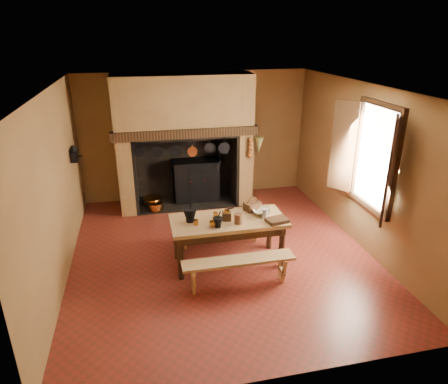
# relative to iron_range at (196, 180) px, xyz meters

# --- Properties ---
(floor) EXTENTS (5.50, 5.50, 0.00)m
(floor) POSITION_rel_iron_range_xyz_m (0.04, -2.45, -0.48)
(floor) COLOR maroon
(floor) RESTS_ON ground
(ceiling) EXTENTS (5.50, 5.50, 0.00)m
(ceiling) POSITION_rel_iron_range_xyz_m (0.04, -2.45, 2.32)
(ceiling) COLOR silver
(ceiling) RESTS_ON back_wall
(back_wall) EXTENTS (5.00, 0.02, 2.80)m
(back_wall) POSITION_rel_iron_range_xyz_m (0.04, 0.30, 0.92)
(back_wall) COLOR olive
(back_wall) RESTS_ON floor
(wall_left) EXTENTS (0.02, 5.50, 2.80)m
(wall_left) POSITION_rel_iron_range_xyz_m (-2.46, -2.45, 0.92)
(wall_left) COLOR olive
(wall_left) RESTS_ON floor
(wall_right) EXTENTS (0.02, 5.50, 2.80)m
(wall_right) POSITION_rel_iron_range_xyz_m (2.54, -2.45, 0.92)
(wall_right) COLOR olive
(wall_right) RESTS_ON floor
(wall_front) EXTENTS (5.00, 0.02, 2.80)m
(wall_front) POSITION_rel_iron_range_xyz_m (0.04, -5.20, 0.92)
(wall_front) COLOR olive
(wall_front) RESTS_ON floor
(chimney_breast) EXTENTS (2.95, 0.96, 2.80)m
(chimney_breast) POSITION_rel_iron_range_xyz_m (-0.26, -0.14, 1.33)
(chimney_breast) COLOR olive
(chimney_breast) RESTS_ON floor
(iron_range) EXTENTS (1.12, 0.55, 1.60)m
(iron_range) POSITION_rel_iron_range_xyz_m (0.00, 0.00, 0.00)
(iron_range) COLOR black
(iron_range) RESTS_ON floor
(hearth_pans) EXTENTS (0.51, 0.62, 0.20)m
(hearth_pans) POSITION_rel_iron_range_xyz_m (-1.01, -0.23, -0.39)
(hearth_pans) COLOR #BA742A
(hearth_pans) RESTS_ON floor
(hanging_pans) EXTENTS (1.92, 0.29, 0.27)m
(hanging_pans) POSITION_rel_iron_range_xyz_m (-0.30, -0.64, 0.88)
(hanging_pans) COLOR black
(hanging_pans) RESTS_ON chimney_breast
(onion_string) EXTENTS (0.12, 0.10, 0.46)m
(onion_string) POSITION_rel_iron_range_xyz_m (1.04, -0.66, 0.85)
(onion_string) COLOR #A5481E
(onion_string) RESTS_ON chimney_breast
(herb_bunch) EXTENTS (0.20, 0.20, 0.35)m
(herb_bunch) POSITION_rel_iron_range_xyz_m (1.22, -0.66, 0.90)
(herb_bunch) COLOR brown
(herb_bunch) RESTS_ON chimney_breast
(window) EXTENTS (0.39, 1.75, 1.76)m
(window) POSITION_rel_iron_range_xyz_m (2.39, -2.85, 1.22)
(window) COLOR white
(window) RESTS_ON wall_right
(wall_coffee_mill) EXTENTS (0.23, 0.16, 0.31)m
(wall_coffee_mill) POSITION_rel_iron_range_xyz_m (-2.38, -0.90, 1.03)
(wall_coffee_mill) COLOR black
(wall_coffee_mill) RESTS_ON wall_left
(work_table) EXTENTS (1.83, 0.81, 0.79)m
(work_table) POSITION_rel_iron_range_xyz_m (0.10, -2.75, 0.18)
(work_table) COLOR #AC7F4F
(work_table) RESTS_ON floor
(bench_front) EXTENTS (1.68, 0.29, 0.47)m
(bench_front) POSITION_rel_iron_range_xyz_m (0.10, -3.44, -0.13)
(bench_front) COLOR #AC7F4F
(bench_front) RESTS_ON floor
(bench_back) EXTENTS (1.57, 0.27, 0.44)m
(bench_back) POSITION_rel_iron_range_xyz_m (0.10, -2.13, -0.15)
(bench_back) COLOR #AC7F4F
(bench_back) RESTS_ON floor
(mortar_large) EXTENTS (0.23, 0.23, 0.39)m
(mortar_large) POSITION_rel_iron_range_xyz_m (-0.51, -2.70, 0.44)
(mortar_large) COLOR black
(mortar_large) RESTS_ON work_table
(mortar_small) EXTENTS (0.16, 0.16, 0.27)m
(mortar_small) POSITION_rel_iron_range_xyz_m (-0.12, -2.98, 0.40)
(mortar_small) COLOR black
(mortar_small) RESTS_ON work_table
(coffee_grinder) EXTENTS (0.19, 0.15, 0.21)m
(coffee_grinder) POSITION_rel_iron_range_xyz_m (0.06, -2.77, 0.39)
(coffee_grinder) COLOR #362211
(coffee_grinder) RESTS_ON work_table
(brass_mug_a) EXTENTS (0.08, 0.08, 0.08)m
(brass_mug_a) POSITION_rel_iron_range_xyz_m (-0.43, -2.83, 0.35)
(brass_mug_a) COLOR #BA742A
(brass_mug_a) RESTS_ON work_table
(brass_mug_b) EXTENTS (0.10, 0.10, 0.09)m
(brass_mug_b) POSITION_rel_iron_range_xyz_m (-0.09, -2.64, 0.35)
(brass_mug_b) COLOR #BA742A
(brass_mug_b) RESTS_ON work_table
(mixing_bowl) EXTENTS (0.35, 0.35, 0.07)m
(mixing_bowl) POSITION_rel_iron_range_xyz_m (0.68, -2.67, 0.35)
(mixing_bowl) COLOR #B8B58D
(mixing_bowl) RESTS_ON work_table
(stoneware_crock) EXTENTS (0.15, 0.15, 0.16)m
(stoneware_crock) POSITION_rel_iron_range_xyz_m (0.21, -2.92, 0.39)
(stoneware_crock) COLOR brown
(stoneware_crock) RESTS_ON work_table
(glass_jar) EXTENTS (0.12, 0.12, 0.16)m
(glass_jar) POSITION_rel_iron_range_xyz_m (0.68, -2.82, 0.39)
(glass_jar) COLOR beige
(glass_jar) RESTS_ON work_table
(wicker_basket) EXTENTS (0.30, 0.27, 0.24)m
(wicker_basket) POSITION_rel_iron_range_xyz_m (0.56, -2.49, 0.39)
(wicker_basket) COLOR #462415
(wicker_basket) RESTS_ON work_table
(wooden_tray) EXTENTS (0.37, 0.30, 0.06)m
(wooden_tray) POSITION_rel_iron_range_xyz_m (0.82, -3.01, 0.34)
(wooden_tray) COLOR #362211
(wooden_tray) RESTS_ON work_table
(brass_cup) EXTENTS (0.13, 0.13, 0.09)m
(brass_cup) POSITION_rel_iron_range_xyz_m (-0.19, -2.94, 0.36)
(brass_cup) COLOR #BA742A
(brass_cup) RESTS_ON work_table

